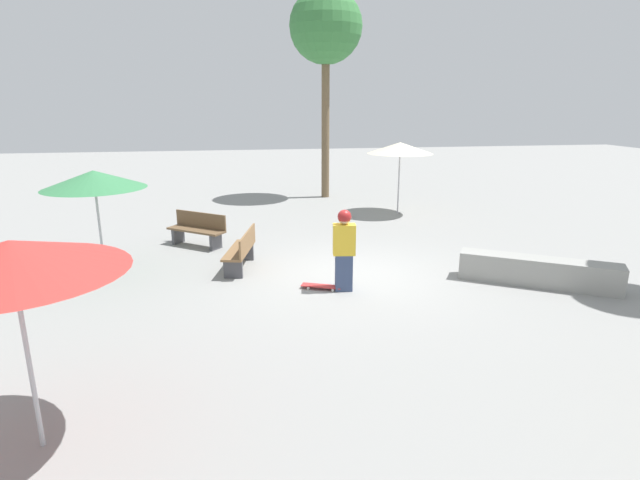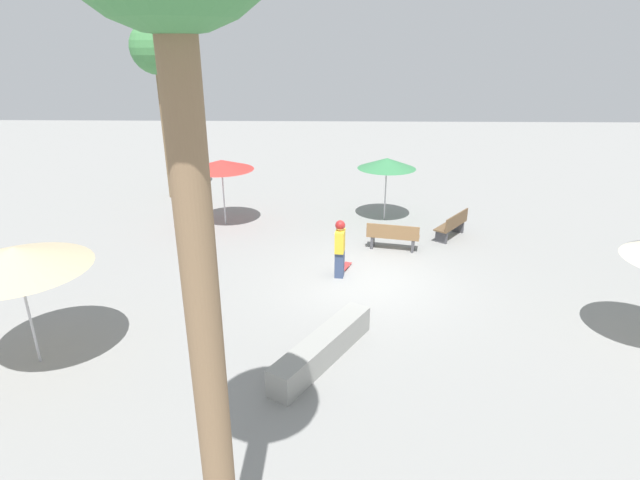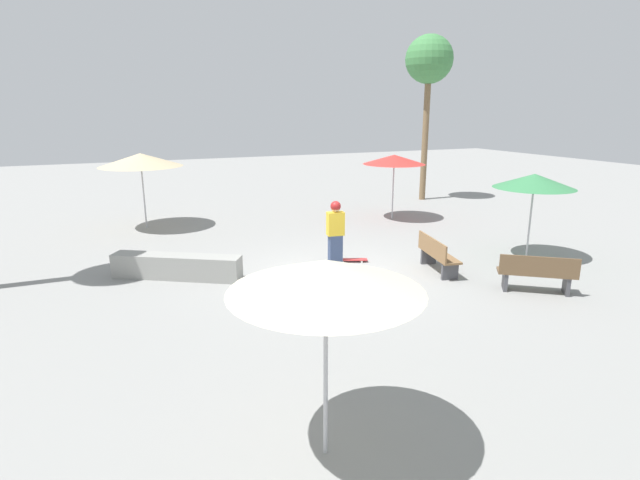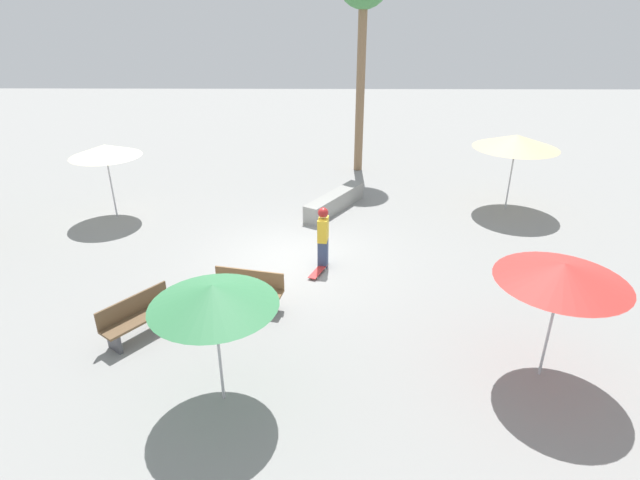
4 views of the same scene
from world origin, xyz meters
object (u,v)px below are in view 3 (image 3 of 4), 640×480
concrete_ledge (177,267)px  shade_umbrella_tan (141,160)px  skateboard (352,260)px  shade_umbrella_green (534,181)px  shade_umbrella_red (394,159)px  shade_umbrella_cream (326,276)px  bench_near (537,274)px  bench_far (437,255)px  skater_main (335,230)px  palm_tree_far_back (429,63)px

concrete_ledge → shade_umbrella_tan: 6.02m
skateboard → shade_umbrella_green: bearing=3.1°
shade_umbrella_red → shade_umbrella_cream: shade_umbrella_cream is taller
bench_near → bench_far: same height
bench_near → bench_far: size_ratio=0.93×
skater_main → shade_umbrella_tan: (6.06, 4.11, 1.39)m
palm_tree_far_back → shade_umbrella_tan: bearing=94.1°
concrete_ledge → shade_umbrella_red: shade_umbrella_red is taller
concrete_ledge → bench_far: 6.22m
palm_tree_far_back → skateboard: bearing=134.8°
bench_near → shade_umbrella_green: shade_umbrella_green is taller
bench_far → palm_tree_far_back: (8.54, -5.55, 5.26)m
shade_umbrella_tan → shade_umbrella_cream: 12.71m
skateboard → shade_umbrella_tan: bearing=148.8°
bench_near → shade_umbrella_red: bearing=118.7°
concrete_ledge → shade_umbrella_red: 9.06m
palm_tree_far_back → bench_far: bearing=147.0°
skater_main → bench_far: bearing=-32.7°
concrete_ledge → bench_far: size_ratio=1.72×
skateboard → bench_far: size_ratio=0.49×
skateboard → shade_umbrella_red: size_ratio=0.36×
concrete_ledge → palm_tree_far_back: size_ratio=0.42×
shade_umbrella_red → palm_tree_far_back: palm_tree_far_back is taller
shade_umbrella_red → concrete_ledge: bearing=114.1°
skater_main → shade_umbrella_red: size_ratio=0.70×
bench_near → bench_far: (2.06, 1.09, 0.00)m
shade_umbrella_red → shade_umbrella_cream: size_ratio=0.98×
bench_near → palm_tree_far_back: palm_tree_far_back is taller
shade_umbrella_red → skater_main: bearing=133.7°
skateboard → shade_umbrella_tan: shade_umbrella_tan is taller
concrete_ledge → shade_umbrella_green: (-2.06, -8.78, 1.78)m
shade_umbrella_red → palm_tree_far_back: (2.90, -3.32, 3.56)m
shade_umbrella_green → bench_near: bearing=138.2°
skater_main → shade_umbrella_tan: bearing=131.8°
skater_main → bench_near: size_ratio=1.05×
shade_umbrella_red → palm_tree_far_back: 5.66m
skateboard → bench_near: (-3.59, -2.61, 0.37)m
concrete_ledge → shade_umbrella_cream: size_ratio=1.22×
bench_near → shade_umbrella_tan: bearing=163.3°
shade_umbrella_red → skateboard: bearing=137.6°
concrete_ledge → shade_umbrella_tan: (5.68, 0.18, 1.97)m
concrete_ledge → shade_umbrella_tan: bearing=1.9°
skateboard → shade_umbrella_cream: (-6.50, 3.69, 2.09)m
concrete_ledge → shade_umbrella_green: size_ratio=1.27×
shade_umbrella_cream → palm_tree_far_back: bearing=-38.5°
skater_main → shade_umbrella_red: bearing=51.3°
bench_near → shade_umbrella_cream: size_ratio=0.66×
shade_umbrella_red → palm_tree_far_back: size_ratio=0.34×
bench_far → bench_near: bearing=40.5°
skater_main → shade_umbrella_red: shade_umbrella_red is taller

